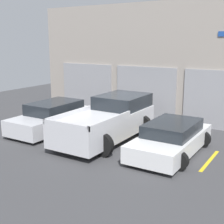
% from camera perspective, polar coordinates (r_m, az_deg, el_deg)
% --- Properties ---
extents(ground_plane, '(28.00, 28.00, 0.00)m').
position_cam_1_polar(ground_plane, '(13.77, 1.31, -3.99)').
color(ground_plane, '#3D3D3F').
extents(shophouse_building, '(13.42, 0.68, 5.86)m').
position_cam_1_polar(shophouse_building, '(16.14, 7.33, 8.75)').
color(shophouse_building, '#9E9389').
rests_on(shophouse_building, ground).
extents(pickup_truck, '(2.61, 5.06, 1.70)m').
position_cam_1_polar(pickup_truck, '(12.85, -0.58, -1.44)').
color(pickup_truck, silver).
rests_on(pickup_truck, ground).
extents(sedan_white, '(2.16, 4.23, 1.16)m').
position_cam_1_polar(sedan_white, '(11.51, 10.82, -4.77)').
color(sedan_white, white).
rests_on(sedan_white, ground).
extents(sedan_side, '(2.19, 4.31, 1.31)m').
position_cam_1_polar(sedan_side, '(14.40, -10.61, -0.92)').
color(sedan_side, silver).
rests_on(sedan_side, ground).
extents(parking_stripe_far_left, '(0.12, 2.20, 0.01)m').
position_cam_1_polar(parking_stripe_far_left, '(15.50, -14.46, -2.46)').
color(parking_stripe_far_left, gold).
rests_on(parking_stripe_far_left, ground).
extents(parking_stripe_left, '(0.12, 2.20, 0.01)m').
position_cam_1_polar(parking_stripe_left, '(13.66, -6.17, -4.19)').
color(parking_stripe_left, gold).
rests_on(parking_stripe_left, ground).
extents(parking_stripe_centre, '(0.12, 2.20, 0.01)m').
position_cam_1_polar(parking_stripe_centre, '(12.20, 4.43, -6.25)').
color(parking_stripe_centre, gold).
rests_on(parking_stripe_centre, ground).
extents(parking_stripe_right, '(0.12, 2.20, 0.01)m').
position_cam_1_polar(parking_stripe_right, '(11.28, 17.42, -8.47)').
color(parking_stripe_right, gold).
rests_on(parking_stripe_right, ground).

